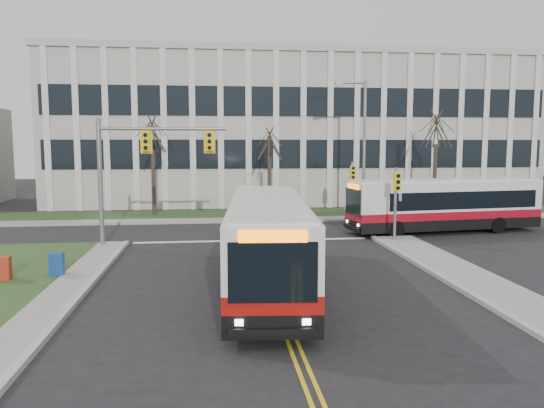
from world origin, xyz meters
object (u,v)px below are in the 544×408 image
Objects in this scene: directory_sign at (278,199)px; bus_cross at (444,206)px; streetlight at (362,141)px; bus_main at (267,245)px; newspaper_box_blue at (57,265)px; newspaper_box_red at (3,270)px.

bus_cross reaches higher than directory_sign.
bus_main is at bearing -115.53° from streetlight.
streetlight is 6.96m from directory_sign.
streetlight is 19.24m from bus_main.
newspaper_box_blue is (-7.68, 2.22, -1.05)m from bus_main.
newspaper_box_blue is at bearing -136.87° from streetlight.
streetlight is 9.68× the size of newspaper_box_red.
bus_cross is at bearing -65.49° from streetlight.
bus_cross is at bearing 17.98° from newspaper_box_blue.
newspaper_box_blue is (-15.82, -14.82, -4.72)m from streetlight.
newspaper_box_blue is at bearing -73.58° from bus_cross.
streetlight is at bearing -13.23° from directory_sign.
newspaper_box_red is at bearing 174.35° from bus_main.
newspaper_box_red is (-1.71, -0.53, 0.00)m from newspaper_box_blue.
bus_cross is 11.55× the size of newspaper_box_red.
newspaper_box_blue is 1.79m from newspaper_box_red.
streetlight reaches higher than directory_sign.
streetlight reaches higher than bus_cross.
bus_cross is (11.11, 10.53, -0.06)m from bus_main.
newspaper_box_blue is 1.00× the size of newspaper_box_red.
streetlight reaches higher than bus_main.
bus_cross is at bearing -42.58° from directory_sign.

